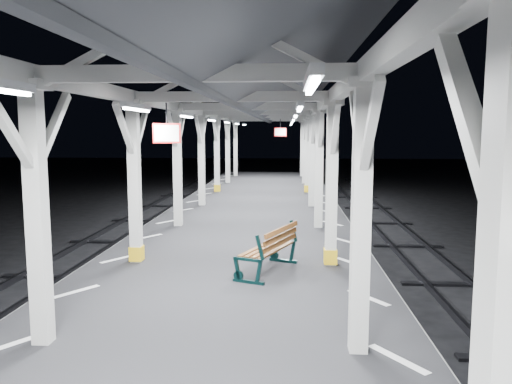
# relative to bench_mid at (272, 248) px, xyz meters

# --- Properties ---
(ground) EXTENTS (120.00, 120.00, 0.00)m
(ground) POSITION_rel_bench_mid_xyz_m (-0.83, -1.37, -1.48)
(ground) COLOR black
(ground) RESTS_ON ground
(platform) EXTENTS (6.00, 50.00, 1.00)m
(platform) POSITION_rel_bench_mid_xyz_m (-0.83, -1.37, -0.98)
(platform) COLOR black
(platform) RESTS_ON ground
(hazard_stripes_left) EXTENTS (1.00, 48.00, 0.01)m
(hazard_stripes_left) POSITION_rel_bench_mid_xyz_m (-3.28, -1.37, -0.48)
(hazard_stripes_left) COLOR silver
(hazard_stripes_left) RESTS_ON platform
(hazard_stripes_right) EXTENTS (1.00, 48.00, 0.01)m
(hazard_stripes_right) POSITION_rel_bench_mid_xyz_m (1.62, -1.37, -0.48)
(hazard_stripes_right) COLOR silver
(hazard_stripes_right) RESTS_ON platform
(canopy) EXTENTS (5.40, 49.00, 4.65)m
(canopy) POSITION_rel_bench_mid_xyz_m (-0.83, -1.40, 3.08)
(canopy) COLOR beige
(canopy) RESTS_ON platform
(bench_mid) EXTENTS (1.19, 1.78, 0.91)m
(bench_mid) POSITION_rel_bench_mid_xyz_m (0.00, 0.00, 0.00)
(bench_mid) COLOR black
(bench_mid) RESTS_ON platform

